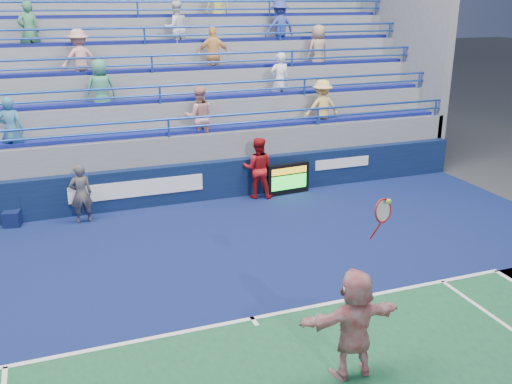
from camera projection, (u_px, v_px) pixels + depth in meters
name	position (u px, v px, depth m)	size (l,w,h in m)	color
ground	(252.00, 319.00, 10.22)	(120.00, 120.00, 0.00)	#333538
sponsor_wall	(173.00, 185.00, 15.82)	(18.00, 0.32, 1.10)	#091634
bleacher_stand	(147.00, 123.00, 18.84)	(18.00, 5.60, 6.13)	slate
serve_speed_board	(288.00, 179.00, 16.58)	(1.34, 0.26, 0.92)	black
judge_chair	(12.00, 217.00, 14.33)	(0.48, 0.48, 0.72)	#0D153E
tennis_player	(354.00, 324.00, 8.47)	(1.64, 0.55, 2.82)	white
line_judge	(81.00, 194.00, 14.38)	(0.56, 0.37, 1.54)	#131935
ball_girl	(258.00, 168.00, 16.17)	(0.86, 0.67, 1.77)	#AA1317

